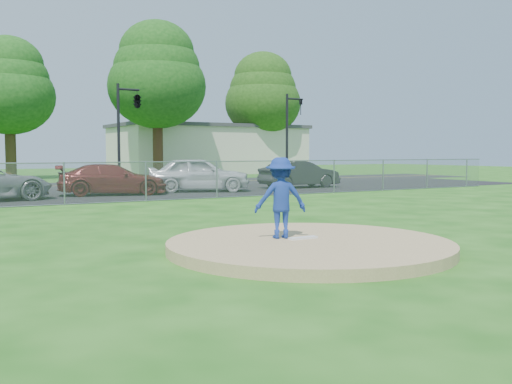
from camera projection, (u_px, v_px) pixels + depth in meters
ground at (138, 207)px, 19.43m from camera, size 120.00×120.00×0.00m
pitchers_mound at (309, 246)px, 10.81m from camera, size 5.40×5.40×0.20m
pitching_rubber at (303, 238)px, 10.98m from camera, size 0.60×0.15×0.04m
chain_link_fence at (120, 182)px, 21.10m from camera, size 40.00×0.06×1.50m
parking_lot at (90, 195)px, 25.03m from camera, size 50.00×8.00×0.01m
street at (55, 186)px, 31.49m from camera, size 60.00×7.00×0.01m
commercial_building at (208, 149)px, 51.45m from camera, size 16.40×9.40×4.30m
tree_center at (9, 85)px, 39.14m from camera, size 6.16×6.16×9.84m
tree_right at (157, 74)px, 42.38m from camera, size 7.28×7.28×11.63m
tree_far_right at (263, 94)px, 50.54m from camera, size 6.72×6.72×10.74m
traffic_signal_center at (135, 103)px, 31.44m from camera, size 1.42×2.48×5.60m
traffic_signal_right at (290, 129)px, 36.70m from camera, size 1.28×0.20×5.60m
pitcher at (281, 198)px, 11.04m from camera, size 1.15×0.89×1.57m
parked_car_darkred at (113, 179)px, 24.83m from camera, size 4.98×3.01×1.35m
parked_car_pearl at (199, 174)px, 27.03m from camera, size 5.19×3.62×1.64m
parked_car_charcoal at (300, 174)px, 30.00m from camera, size 4.32×1.55×1.42m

